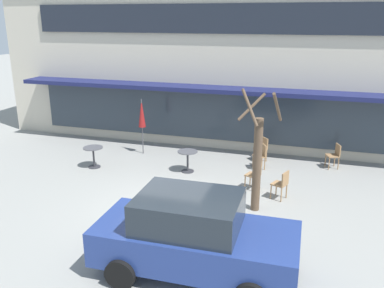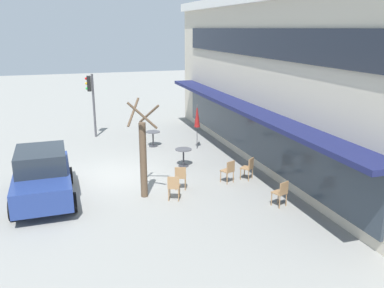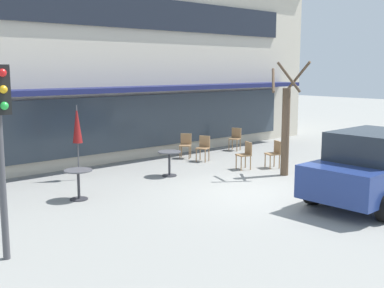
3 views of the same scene
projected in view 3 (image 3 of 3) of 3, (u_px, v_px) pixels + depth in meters
ground_plane at (256, 193)px, 12.65m from camera, size 80.00×80.00×0.00m
building_facade at (71, 60)px, 19.46m from camera, size 19.91×9.10×7.15m
cafe_table_near_wall at (78, 179)px, 11.92m from camera, size 0.70×0.70×0.76m
cafe_table_streetside at (169, 159)px, 14.56m from camera, size 0.70×0.70×0.76m
patio_umbrella_green_folded at (77, 125)px, 13.89m from camera, size 0.28×0.28×2.20m
cafe_chair_0 at (246, 153)px, 15.56m from camera, size 0.51×0.51×0.89m
cafe_chair_1 at (186, 144)px, 17.52m from camera, size 0.56×0.56×0.89m
cafe_chair_2 at (274, 152)px, 15.77m from camera, size 0.52×0.52×0.89m
cafe_chair_3 at (203, 146)px, 16.94m from camera, size 0.53×0.53×0.89m
cafe_chair_4 at (235, 137)px, 19.19m from camera, size 0.52×0.52×0.89m
parked_sedan at (376, 167)px, 11.64m from camera, size 4.23×2.08×1.76m
street_tree at (286, 126)px, 14.53m from camera, size 1.17×1.16×3.46m
traffic_light_pole at (1, 127)px, 7.84m from camera, size 0.26×0.44×3.40m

